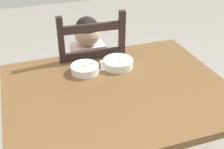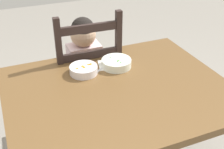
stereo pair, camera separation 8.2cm
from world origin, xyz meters
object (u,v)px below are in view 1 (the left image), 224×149
child_figure (90,63)px  dining_table (118,105)px  dining_chair (90,82)px  spoon (96,73)px  bowl_of_carrots (85,69)px  bowl_of_peas (118,63)px

child_figure → dining_table: bearing=-87.6°
dining_chair → spoon: bearing=-97.6°
bowl_of_carrots → spoon: bowl_of_carrots is taller
dining_table → spoon: (-0.07, 0.19, 0.11)m
bowl_of_carrots → bowl_of_peas: bearing=-0.0°
bowl_of_peas → bowl_of_carrots: (-0.21, 0.00, -0.00)m
bowl_of_peas → bowl_of_carrots: bowl_of_peas is taller
child_figure → bowl_of_peas: child_figure is taller
dining_table → spoon: spoon is taller
bowl_of_peas → spoon: 0.15m
spoon → dining_table: bearing=-70.2°
bowl_of_carrots → dining_chair: bearing=71.2°
dining_table → bowl_of_carrots: bowl_of_carrots is taller
dining_table → bowl_of_peas: 0.27m
dining_chair → child_figure: dining_chair is taller
dining_table → bowl_of_carrots: size_ratio=7.34×
dining_table → child_figure: (-0.02, 0.51, -0.00)m
bowl_of_peas → bowl_of_carrots: size_ratio=1.11×
dining_chair → bowl_of_peas: 0.43m
child_figure → bowl_of_carrots: bearing=-109.3°
bowl_of_carrots → child_figure: bearing=70.7°
spoon → child_figure: bearing=81.9°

